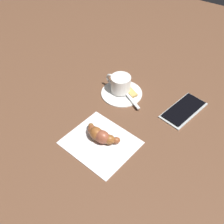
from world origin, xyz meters
TOP-DOWN VIEW (x-y plane):
  - ground_plane at (0.00, 0.00)m, footprint 1.80×1.80m
  - saucer at (-0.09, -0.02)m, footprint 0.13×0.13m
  - espresso_cup at (-0.10, -0.03)m, footprint 0.06×0.09m
  - teaspoon at (-0.10, -0.01)m, footprint 0.08×0.12m
  - sugar_packet at (-0.11, 0.00)m, footprint 0.05×0.07m
  - napkin at (0.11, 0.04)m, footprint 0.18×0.19m
  - croissant at (0.10, 0.04)m, footprint 0.05×0.11m
  - cell_phone at (-0.13, 0.18)m, footprint 0.16×0.10m

SIDE VIEW (x-z plane):
  - ground_plane at x=0.00m, z-range 0.00..0.00m
  - napkin at x=0.11m, z-range 0.00..0.00m
  - saucer at x=-0.09m, z-range 0.00..0.01m
  - cell_phone at x=-0.13m, z-range 0.00..0.01m
  - teaspoon at x=-0.10m, z-range 0.01..0.01m
  - sugar_packet at x=-0.11m, z-range 0.01..0.01m
  - croissant at x=0.10m, z-range 0.00..0.04m
  - espresso_cup at x=-0.10m, z-range 0.01..0.06m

